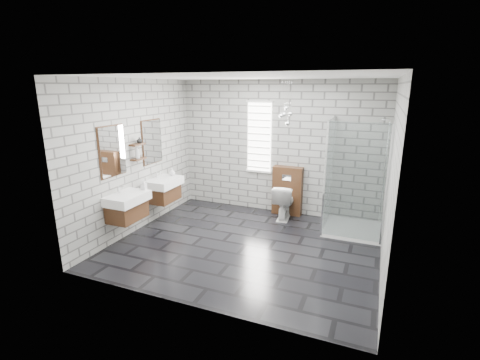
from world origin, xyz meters
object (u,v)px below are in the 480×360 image
Objects in this scene: vanity_right at (162,183)px; vanity_left at (125,199)px; cistern_panel at (287,191)px; toilet at (284,201)px; shower_enclosure at (348,206)px.

vanity_left is at bearing -90.00° from vanity_right.
cistern_panel is at bearing 30.01° from vanity_right.
toilet is (2.16, 2.06, -0.41)m from vanity_left.
vanity_left is at bearing -133.04° from cistern_panel.
vanity_left is 3.02m from toilet.
vanity_right is 3.49m from shower_enclosure.
vanity_left is 1.00× the size of vanity_right.
cistern_panel is (2.16, 2.31, -0.26)m from vanity_left.
cistern_panel is 1.35m from shower_enclosure.
vanity_right is at bearing -167.90° from shower_enclosure.
vanity_right is at bearing 19.68° from toilet.
cistern_panel is 0.29m from toilet.
shower_enclosure is 1.29m from toilet.
vanity_left is 1.07m from vanity_right.
toilet is at bearing 24.79° from vanity_right.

